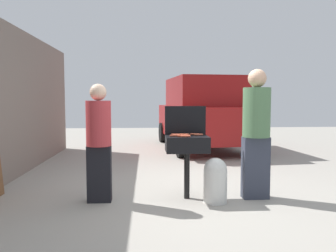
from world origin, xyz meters
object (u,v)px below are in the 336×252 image
at_px(hot_dog_0, 186,136).
at_px(hot_dog_8, 178,135).
at_px(hot_dog_3, 182,136).
at_px(person_right, 256,129).
at_px(hot_dog_6, 198,135).
at_px(parked_minivan, 202,113).
at_px(hot_dog_2, 183,135).
at_px(hot_dog_9, 195,134).
at_px(hot_dog_7, 176,135).
at_px(propane_tank, 215,179).
at_px(bbq_grill, 187,146).
at_px(hot_dog_1, 184,134).
at_px(hot_dog_5, 186,136).
at_px(hot_dog_4, 175,136).
at_px(person_left, 99,138).

height_order(hot_dog_0, hot_dog_8, same).
bearing_deg(hot_dog_3, person_right, 3.29).
bearing_deg(hot_dog_6, parked_minivan, 79.94).
bearing_deg(hot_dog_2, person_right, -4.29).
bearing_deg(hot_dog_9, person_right, -12.16).
relative_size(hot_dog_7, propane_tank, 0.21).
distance_m(hot_dog_2, hot_dog_8, 0.08).
xyz_separation_m(bbq_grill, hot_dog_1, (-0.02, 0.13, 0.15)).
relative_size(bbq_grill, hot_dog_9, 6.88).
distance_m(hot_dog_6, person_right, 0.82).
bearing_deg(bbq_grill, parked_minivan, 78.16).
relative_size(bbq_grill, hot_dog_5, 6.88).
bearing_deg(parked_minivan, hot_dog_4, 70.67).
xyz_separation_m(bbq_grill, parked_minivan, (1.04, 4.97, 0.27)).
relative_size(hot_dog_3, hot_dog_6, 1.00).
relative_size(hot_dog_1, person_left, 0.08).
bearing_deg(hot_dog_1, hot_dog_0, -91.88).
height_order(hot_dog_1, propane_tank, hot_dog_1).
bearing_deg(person_left, hot_dog_2, -1.70).
height_order(hot_dog_4, hot_dog_8, same).
bearing_deg(person_right, hot_dog_1, -15.50).
bearing_deg(person_left, hot_dog_9, 1.99).
bearing_deg(parked_minivan, hot_dog_7, 70.66).
bearing_deg(hot_dog_1, person_left, -170.13).
bearing_deg(person_left, bbq_grill, -3.49).
height_order(hot_dog_6, hot_dog_9, same).
bearing_deg(hot_dog_2, hot_dog_6, 10.95).
bearing_deg(hot_dog_8, hot_dog_6, 1.45).
height_order(bbq_grill, hot_dog_2, hot_dog_2).
bearing_deg(parked_minivan, propane_tank, 76.96).
distance_m(person_right, parked_minivan, 5.01).
bearing_deg(bbq_grill, propane_tank, -30.60).
bearing_deg(hot_dog_7, hot_dog_3, -71.69).
height_order(hot_dog_4, hot_dog_6, same).
distance_m(bbq_grill, hot_dog_6, 0.24).
relative_size(hot_dog_0, hot_dog_2, 1.00).
bearing_deg(hot_dog_4, person_left, -177.46).
distance_m(hot_dog_8, person_left, 1.11).
relative_size(hot_dog_6, hot_dog_7, 1.00).
xyz_separation_m(hot_dog_0, hot_dog_2, (-0.03, 0.09, 0.00)).
height_order(hot_dog_5, person_right, person_right).
bearing_deg(hot_dog_7, hot_dog_0, -53.55).
bearing_deg(hot_dog_1, hot_dog_9, 2.78).
bearing_deg(hot_dog_8, hot_dog_2, -27.16).
bearing_deg(hot_dog_3, hot_dog_0, 41.24).
bearing_deg(person_left, propane_tank, -12.12).
bearing_deg(hot_dog_7, hot_dog_6, -4.51).
distance_m(hot_dog_7, person_right, 1.14).
bearing_deg(hot_dog_2, hot_dog_5, -84.02).
distance_m(hot_dog_3, propane_tank, 0.74).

